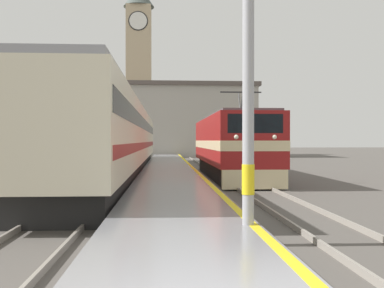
{
  "coord_description": "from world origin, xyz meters",
  "views": [
    {
      "loc": [
        -0.33,
        -3.72,
        2.11
      ],
      "look_at": [
        1.7,
        28.73,
        1.86
      ],
      "focal_mm": 42.0,
      "sensor_mm": 36.0,
      "label": 1
    }
  ],
  "objects_px": {
    "passenger_train": "(122,138)",
    "catenary_mast": "(253,28)",
    "clock_tower": "(139,65)",
    "locomotive_train": "(230,146)"
  },
  "relations": [
    {
      "from": "passenger_train",
      "to": "catenary_mast",
      "type": "distance_m",
      "value": 20.05
    },
    {
      "from": "catenary_mast",
      "to": "passenger_train",
      "type": "bearing_deg",
      "value": 102.64
    },
    {
      "from": "catenary_mast",
      "to": "clock_tower",
      "type": "height_order",
      "value": "clock_tower"
    },
    {
      "from": "locomotive_train",
      "to": "catenary_mast",
      "type": "relative_size",
      "value": 1.84
    },
    {
      "from": "locomotive_train",
      "to": "passenger_train",
      "type": "relative_size",
      "value": 0.39
    },
    {
      "from": "passenger_train",
      "to": "clock_tower",
      "type": "xyz_separation_m",
      "value": [
        -1.14,
        39.13,
        11.18
      ]
    },
    {
      "from": "clock_tower",
      "to": "locomotive_train",
      "type": "bearing_deg",
      "value": -79.88
    },
    {
      "from": "passenger_train",
      "to": "clock_tower",
      "type": "distance_m",
      "value": 40.71
    },
    {
      "from": "passenger_train",
      "to": "catenary_mast",
      "type": "height_order",
      "value": "catenary_mast"
    },
    {
      "from": "passenger_train",
      "to": "clock_tower",
      "type": "height_order",
      "value": "clock_tower"
    }
  ]
}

